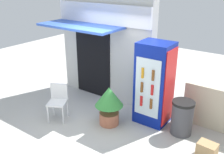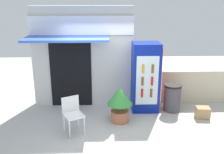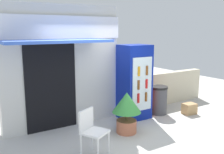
{
  "view_description": "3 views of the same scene",
  "coord_description": "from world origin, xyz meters",
  "px_view_note": "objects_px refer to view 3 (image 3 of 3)",
  "views": [
    {
      "loc": [
        3.53,
        -4.03,
        3.36
      ],
      "look_at": [
        0.46,
        0.28,
        1.26
      ],
      "focal_mm": 41.39,
      "sensor_mm": 36.0,
      "label": 1
    },
    {
      "loc": [
        -0.07,
        -5.79,
        3.17
      ],
      "look_at": [
        0.13,
        0.34,
        1.24
      ],
      "focal_mm": 40.72,
      "sensor_mm": 36.0,
      "label": 2
    },
    {
      "loc": [
        -2.91,
        -4.19,
        2.35
      ],
      "look_at": [
        0.0,
        0.45,
        1.33
      ],
      "focal_mm": 40.48,
      "sensor_mm": 36.0,
      "label": 3
    }
  ],
  "objects_px": {
    "drink_cooler": "(135,82)",
    "potted_plant_near_shop": "(127,108)",
    "trash_bin": "(158,100)",
    "cardboard_box": "(189,109)",
    "plastic_chair": "(91,129)"
  },
  "relations": [
    {
      "from": "drink_cooler",
      "to": "potted_plant_near_shop",
      "type": "relative_size",
      "value": 2.06
    },
    {
      "from": "drink_cooler",
      "to": "trash_bin",
      "type": "bearing_deg",
      "value": -7.6
    },
    {
      "from": "trash_bin",
      "to": "cardboard_box",
      "type": "bearing_deg",
      "value": -34.2
    },
    {
      "from": "drink_cooler",
      "to": "trash_bin",
      "type": "height_order",
      "value": "drink_cooler"
    },
    {
      "from": "drink_cooler",
      "to": "plastic_chair",
      "type": "height_order",
      "value": "drink_cooler"
    },
    {
      "from": "plastic_chair",
      "to": "cardboard_box",
      "type": "relative_size",
      "value": 2.45
    },
    {
      "from": "drink_cooler",
      "to": "potted_plant_near_shop",
      "type": "distance_m",
      "value": 1.14
    },
    {
      "from": "plastic_chair",
      "to": "trash_bin",
      "type": "distance_m",
      "value": 2.97
    },
    {
      "from": "trash_bin",
      "to": "cardboard_box",
      "type": "height_order",
      "value": "trash_bin"
    },
    {
      "from": "drink_cooler",
      "to": "potted_plant_near_shop",
      "type": "xyz_separation_m",
      "value": [
        -0.78,
        -0.73,
        -0.4
      ]
    },
    {
      "from": "trash_bin",
      "to": "cardboard_box",
      "type": "distance_m",
      "value": 0.92
    },
    {
      "from": "trash_bin",
      "to": "potted_plant_near_shop",
      "type": "bearing_deg",
      "value": -158.03
    },
    {
      "from": "drink_cooler",
      "to": "cardboard_box",
      "type": "bearing_deg",
      "value": -21.67
    },
    {
      "from": "drink_cooler",
      "to": "plastic_chair",
      "type": "bearing_deg",
      "value": -147.63
    },
    {
      "from": "drink_cooler",
      "to": "trash_bin",
      "type": "relative_size",
      "value": 2.49
    }
  ]
}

